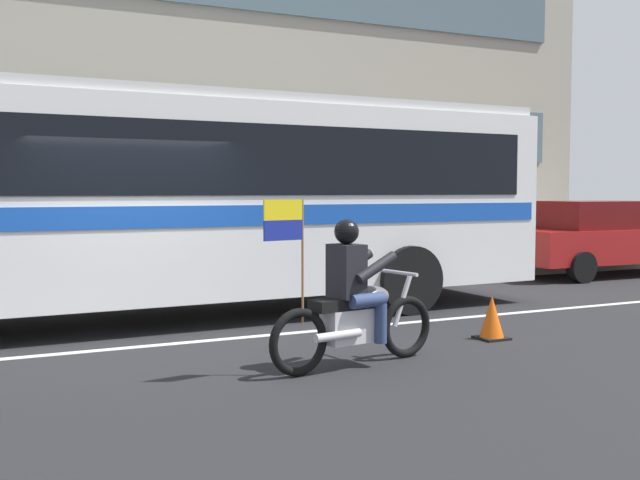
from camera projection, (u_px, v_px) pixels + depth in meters
ground_plane at (136, 337)px, 9.42m from camera, size 60.00×60.00×0.00m
sidewalk_curb at (80, 285)px, 14.01m from camera, size 28.00×3.80×0.15m
lane_center_stripe at (146, 346)px, 8.88m from camera, size 26.60×0.14×0.01m
office_building_facade at (60, 52)px, 15.75m from camera, size 28.00×0.89×9.58m
transit_bus at (192, 189)px, 10.84m from camera, size 10.99×2.90×3.22m
motorcycle_with_rider at (354, 304)px, 7.82m from camera, size 2.17×0.73×1.78m
parked_hatchback_downstreet at (599, 237)px, 16.25m from camera, size 4.45×1.90×1.64m
traffic_cone at (492, 319)px, 9.30m from camera, size 0.36×0.36×0.55m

